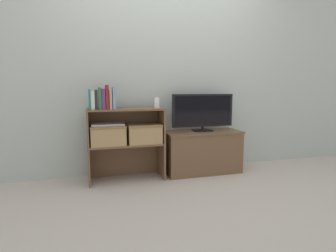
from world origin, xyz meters
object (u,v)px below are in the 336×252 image
(storage_basket_right, at_px, (144,132))
(book_maroon, at_px, (107,97))
(book_ivory, at_px, (93,100))
(book_charcoal, at_px, (96,100))
(book_tan, at_px, (110,99))
(baby_monitor, at_px, (157,103))
(tv_stand, at_px, (202,151))
(tv, at_px, (203,111))
(book_skyblue, at_px, (114,98))
(book_plum, at_px, (103,99))
(storage_basket_left, at_px, (108,134))
(book_forest, at_px, (100,98))
(laptop, at_px, (108,124))
(book_teal, at_px, (90,99))

(storage_basket_right, bearing_deg, book_maroon, -172.53)
(book_ivory, relative_size, book_charcoal, 0.93)
(book_tan, bearing_deg, baby_monitor, 7.40)
(storage_basket_right, bearing_deg, tv_stand, 3.15)
(storage_basket_right, bearing_deg, tv, 3.02)
(book_tan, relative_size, book_skyblue, 0.89)
(storage_basket_right, bearing_deg, baby_monitor, 5.61)
(book_plum, bearing_deg, book_charcoal, 180.00)
(book_tan, height_order, storage_basket_left, book_tan)
(baby_monitor, bearing_deg, book_ivory, -174.49)
(book_forest, relative_size, book_plum, 1.06)
(book_charcoal, distance_m, baby_monitor, 0.65)
(tv, xyz_separation_m, book_skyblue, (-1.04, -0.09, 0.17))
(book_skyblue, relative_size, storage_basket_left, 0.61)
(storage_basket_left, height_order, laptop, laptop)
(book_forest, xyz_separation_m, book_maroon, (0.07, 0.00, 0.01))
(storage_basket_left, bearing_deg, book_maroon, -91.18)
(book_maroon, bearing_deg, book_tan, 0.00)
(laptop, bearing_deg, tv_stand, 2.05)
(book_charcoal, relative_size, book_tan, 1.00)
(book_maroon, distance_m, storage_basket_left, 0.39)
(book_maroon, bearing_deg, storage_basket_left, 88.82)
(book_forest, distance_m, baby_monitor, 0.62)
(book_teal, bearing_deg, baby_monitor, 5.28)
(storage_basket_left, bearing_deg, storage_basket_right, 0.00)
(book_tan, xyz_separation_m, laptop, (-0.03, 0.05, -0.26))
(book_teal, distance_m, book_charcoal, 0.07)
(tv_stand, xyz_separation_m, tv, (0.00, -0.00, 0.49))
(book_charcoal, xyz_separation_m, book_skyblue, (0.17, 0.00, 0.01))
(book_ivory, distance_m, laptop, 0.30)
(baby_monitor, bearing_deg, book_tan, -172.60)
(book_ivory, relative_size, book_forest, 0.83)
(book_plum, bearing_deg, book_ivory, 180.00)
(tv, relative_size, storage_basket_left, 2.07)
(book_plum, relative_size, baby_monitor, 1.47)
(book_forest, bearing_deg, baby_monitor, 6.14)
(book_forest, distance_m, storage_basket_left, 0.39)
(book_plum, relative_size, book_maroon, 0.85)
(tv, bearing_deg, book_maroon, -175.41)
(book_plum, relative_size, laptop, 0.62)
(book_ivory, height_order, book_tan, book_tan)
(book_charcoal, relative_size, laptop, 0.59)
(book_forest, bearing_deg, storage_basket_right, 6.31)
(book_forest, bearing_deg, book_teal, 180.00)
(laptop, bearing_deg, book_tan, -57.17)
(book_plum, xyz_separation_m, book_skyblue, (0.10, 0.00, 0.01))
(book_tan, bearing_deg, book_forest, 180.00)
(book_teal, distance_m, book_tan, 0.21)
(book_maroon, distance_m, book_tan, 0.04)
(book_skyblue, bearing_deg, tv, 4.88)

